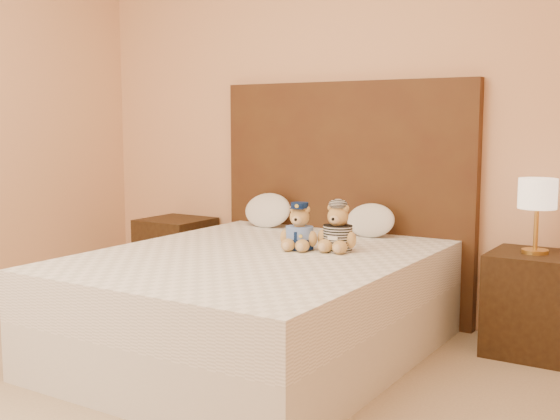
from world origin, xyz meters
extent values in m
cube|color=#E9AC7F|center=(0.00, 2.25, 1.35)|extent=(4.00, 0.04, 2.70)
cube|color=white|center=(0.00, 1.20, 0.15)|extent=(1.60, 2.00, 0.30)
cube|color=white|center=(0.00, 1.20, 0.43)|extent=(1.60, 2.00, 0.25)
cube|color=#4A2E16|center=(0.00, 2.21, 0.75)|extent=(1.75, 0.08, 1.50)
cube|color=#342210|center=(-1.25, 2.00, 0.28)|extent=(0.45, 0.45, 0.55)
cube|color=#342210|center=(1.25, 2.00, 0.28)|extent=(0.45, 0.45, 0.55)
cylinder|color=gold|center=(1.25, 2.00, 0.56)|extent=(0.14, 0.14, 0.02)
cylinder|color=gold|center=(1.25, 2.00, 0.69)|extent=(0.02, 0.02, 0.26)
cylinder|color=beige|center=(1.25, 2.00, 0.87)|extent=(0.20, 0.20, 0.16)
ellipsoid|color=white|center=(-0.47, 2.03, 0.67)|extent=(0.35, 0.22, 0.24)
ellipsoid|color=white|center=(0.28, 2.03, 0.66)|extent=(0.31, 0.20, 0.22)
camera|label=1|loc=(2.06, -1.84, 1.25)|focal=45.00mm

